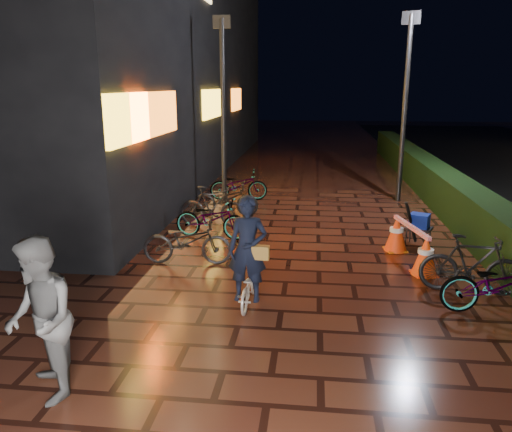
# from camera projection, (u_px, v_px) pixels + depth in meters

# --- Properties ---
(ground) EXTENTS (80.00, 80.00, 0.00)m
(ground) POSITION_uv_depth(u_px,v_px,m) (319.00, 297.00, 7.71)
(ground) COLOR #381911
(ground) RESTS_ON ground
(hedge) EXTENTS (0.70, 20.00, 1.00)m
(hedge) POSITION_uv_depth(u_px,v_px,m) (429.00, 178.00, 14.90)
(hedge) COLOR black
(hedge) RESTS_ON ground
(bystander_person) EXTENTS (1.03, 1.07, 1.74)m
(bystander_person) POSITION_uv_depth(u_px,v_px,m) (40.00, 320.00, 5.05)
(bystander_person) COLOR #535356
(bystander_person) RESTS_ON ground
(storefront_block) EXTENTS (12.09, 22.00, 9.00)m
(storefront_block) POSITION_uv_depth(u_px,v_px,m) (66.00, 49.00, 18.68)
(storefront_block) COLOR black
(storefront_block) RESTS_ON ground
(lamp_post_hedge) EXTENTS (0.48, 0.22, 5.04)m
(lamp_post_hedge) POSITION_uv_depth(u_px,v_px,m) (405.00, 101.00, 13.44)
(lamp_post_hedge) COLOR black
(lamp_post_hedge) RESTS_ON ground
(lamp_post_sf) EXTENTS (0.47, 0.13, 4.94)m
(lamp_post_sf) POSITION_uv_depth(u_px,v_px,m) (223.00, 103.00, 13.52)
(lamp_post_sf) COLOR black
(lamp_post_sf) RESTS_ON ground
(cyclist) EXTENTS (0.61, 1.18, 1.67)m
(cyclist) POSITION_uv_depth(u_px,v_px,m) (248.00, 266.00, 7.29)
(cyclist) COLOR silver
(cyclist) RESTS_ON ground
(traffic_barrier) EXTENTS (0.76, 1.75, 0.71)m
(traffic_barrier) POSITION_uv_depth(u_px,v_px,m) (410.00, 244.00, 9.19)
(traffic_barrier) COLOR #F8420D
(traffic_barrier) RESTS_ON ground
(cart_assembly) EXTENTS (0.68, 0.58, 0.95)m
(cart_assembly) POSITION_uv_depth(u_px,v_px,m) (419.00, 222.00, 10.09)
(cart_assembly) COLOR black
(cart_assembly) RESTS_ON ground
(parked_bikes_storefront) EXTENTS (1.82, 6.03, 0.95)m
(parked_bikes_storefront) POSITION_uv_depth(u_px,v_px,m) (218.00, 207.00, 11.55)
(parked_bikes_storefront) COLOR black
(parked_bikes_storefront) RESTS_ON ground
(parked_bikes_hedge) EXTENTS (1.80, 1.33, 0.95)m
(parked_bikes_hedge) POSITION_uv_depth(u_px,v_px,m) (486.00, 275.00, 7.39)
(parked_bikes_hedge) COLOR black
(parked_bikes_hedge) RESTS_ON ground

